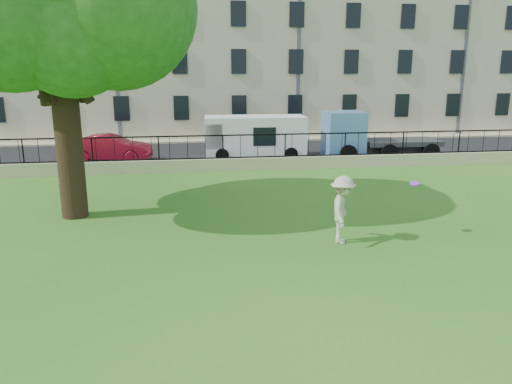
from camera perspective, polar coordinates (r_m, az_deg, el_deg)
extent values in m
plane|color=#266016|center=(12.51, 0.66, -8.53)|extent=(120.00, 120.00, 0.00)
cube|color=tan|center=(23.91, -3.76, 3.15)|extent=(50.00, 0.40, 0.60)
cube|color=black|center=(23.85, -3.77, 3.93)|extent=(50.00, 0.05, 0.06)
cube|color=black|center=(23.68, -3.81, 6.47)|extent=(50.00, 0.05, 0.06)
cube|color=black|center=(28.57, -4.50, 4.32)|extent=(60.00, 9.00, 0.01)
cube|color=tan|center=(33.69, -5.09, 5.88)|extent=(60.00, 1.40, 0.12)
cube|color=beige|center=(39.09, -5.79, 16.45)|extent=(56.00, 10.00, 13.00)
cylinder|color=black|center=(17.17, -20.55, 4.78)|extent=(0.84, 0.84, 4.61)
sphere|color=#215316|center=(15.99, -15.84, 19.66)|extent=(4.81, 4.81, 4.81)
sphere|color=#215316|center=(18.28, -26.46, 18.95)|extent=(5.19, 5.19, 5.19)
imported|color=#BDB89A|center=(14.09, 9.86, -2.01)|extent=(1.12, 1.41, 1.91)
cylinder|color=#8529EA|center=(15.00, 17.66, 0.93)|extent=(0.30, 0.30, 0.12)
imported|color=#AA142E|center=(27.40, -16.30, 4.85)|extent=(4.38, 1.98, 1.39)
cube|color=white|center=(27.28, -0.13, 6.30)|extent=(5.46, 2.29, 2.26)
cube|color=#4F80BA|center=(28.09, 13.93, 6.38)|extent=(6.10, 2.34, 2.53)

